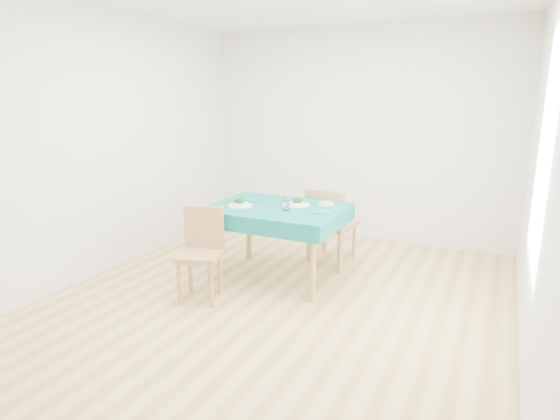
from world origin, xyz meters
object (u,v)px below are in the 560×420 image
at_px(table, 277,243).
at_px(chair_near, 199,251).
at_px(bowl_near, 240,203).
at_px(side_plate, 326,204).
at_px(chair_far, 333,210).
at_px(bowl_far, 298,202).

distance_m(table, chair_near, 0.89).
bearing_deg(bowl_near, side_plate, 31.29).
height_order(table, chair_near, chair_near).
xyz_separation_m(table, chair_near, (-0.40, -0.79, 0.09)).
bearing_deg(side_plate, bowl_near, -148.71).
relative_size(bowl_near, side_plate, 1.41).
height_order(table, side_plate, side_plate).
bearing_deg(chair_far, bowl_far, 81.57).
height_order(chair_far, bowl_near, chair_far).
relative_size(chair_near, chair_far, 0.80).
xyz_separation_m(chair_far, side_plate, (0.08, -0.44, 0.18)).
relative_size(chair_far, bowl_far, 4.65).
height_order(chair_near, bowl_far, chair_near).
xyz_separation_m(table, bowl_far, (0.16, 0.15, 0.42)).
relative_size(table, bowl_near, 5.26).
xyz_separation_m(bowl_far, side_plate, (0.25, 0.17, -0.03)).
height_order(table, bowl_near, bowl_near).
bearing_deg(bowl_near, chair_far, 53.33).
bearing_deg(bowl_far, table, -137.88).
relative_size(chair_near, bowl_far, 3.73).
distance_m(chair_far, side_plate, 0.48).
height_order(bowl_far, side_plate, bowl_far).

